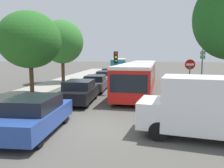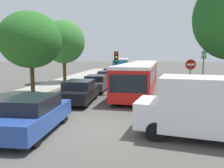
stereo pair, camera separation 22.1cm
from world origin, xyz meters
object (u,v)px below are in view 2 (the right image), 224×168
Objects in this scene: traffic_light at (116,63)px; no_entry_sign at (190,73)px; articulated_bus at (141,74)px; queued_car_tan at (111,73)px; queued_car_blue at (33,114)px; queued_car_white at (106,77)px; tree_left_mid at (31,42)px; direction_sign_post at (203,62)px; queued_car_black at (80,91)px; city_bus_rear at (121,64)px; white_van at (211,106)px; tree_left_far at (64,42)px; queued_car_graphite at (96,83)px.

traffic_light is 5.47m from no_entry_sign.
queued_car_tan is at bearing -149.27° from articulated_bus.
queued_car_blue is at bearing 178.99° from queued_car_tan.
queued_car_white is 10.03m from tree_left_mid.
no_entry_sign is at bearing 62.25° from direction_sign_post.
queued_car_tan is 15.34m from no_entry_sign.
articulated_bus reaches higher than queued_car_black.
city_bus_rear reaches higher than queued_car_tan.
direction_sign_post is 0.57× the size of tree_left_mid.
queued_car_black is 5.59m from tree_left_mid.
tree_left_mid reaches higher than white_van.
traffic_light is at bearing -23.69° from articulated_bus.
queued_car_black is at bearing -64.60° from tree_left_far.
tree_left_far reaches higher than direction_sign_post.
queued_car_graphite is at bearing -2.22° from queued_car_black.
queued_car_white is (-0.05, 5.49, -0.01)m from queued_car_graphite.
queued_car_black reaches higher than queued_car_white.
articulated_bus reaches higher than queued_car_tan.
queued_car_tan is (-0.32, 10.60, -0.01)m from queued_car_graphite.
traffic_light is 1.21× the size of no_entry_sign.
queued_car_white is 1.01× the size of queued_car_tan.
tree_left_far is (-4.23, 15.16, 3.80)m from queued_car_blue.
queued_car_blue is 0.81× the size of white_van.
tree_left_far reaches higher than queued_car_tan.
white_van is 0.84× the size of tree_left_mid.
articulated_bus is 9.56m from queued_car_tan.
traffic_light is (-4.54, 8.60, 1.26)m from white_van.
city_bus_rear reaches higher than white_van.
traffic_light is at bearing -51.32° from white_van.
tree_left_far is at bearing 164.82° from city_bus_rear.
queued_car_black is (0.13, -29.52, -0.67)m from city_bus_rear.
articulated_bus is 3.83× the size of queued_car_black.
city_bus_rear is 2.69× the size of queued_car_black.
traffic_light reaches higher than queued_car_blue.
city_bus_rear is at bearing -0.33° from queued_car_white.
articulated_bus is 9.42m from tree_left_far.
queued_car_black is 7.67m from no_entry_sign.
queued_car_blue is 1.26× the size of traffic_light.
city_bus_rear is 35.22m from queued_car_blue.
queued_car_graphite is at bearing 1.95° from direction_sign_post.
tree_left_mid reaches higher than city_bus_rear.
no_entry_sign is 0.78× the size of direction_sign_post.
direction_sign_post is (4.93, -2.00, 1.15)m from articulated_bus.
queued_car_blue is (-4.20, -12.39, -0.65)m from articulated_bus.
queued_car_black is (-3.94, -6.69, -0.65)m from articulated_bus.
queued_car_tan is 0.75× the size of white_van.
queued_car_black is 8.53m from white_van.
queued_car_blue is 10.37m from queued_car_graphite.
white_van is 7.45m from no_entry_sign.
queued_car_white is (0.32, 15.85, -0.05)m from queued_car_blue.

